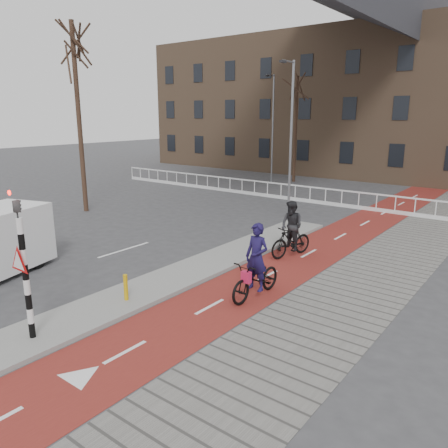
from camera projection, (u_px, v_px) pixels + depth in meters
The scene contains 14 objects.
ground at pixel (117, 318), 11.47m from camera, with size 120.00×120.00×0.00m, color #38383A.
bike_lane at pixel (331, 242), 18.28m from camera, with size 2.50×60.00×0.01m, color maroon.
sidewalk at pixel (399, 254), 16.62m from camera, with size 3.00×60.00×0.01m, color slate.
curb_island at pixel (197, 269), 14.95m from camera, with size 1.80×16.00×0.12m, color gray.
traffic_signal at pixel (23, 262), 9.79m from camera, with size 0.80×0.80×3.68m.
bollard at pixel (126, 287), 12.22m from camera, with size 0.12×0.12×0.75m, color #CC9D0B.
cyclist_near at pixel (256, 273), 12.58m from camera, with size 0.84×2.19×2.22m.
cyclist_far at pixel (291, 234), 16.20m from camera, with size 1.07×2.06×2.10m.
railing at pixel (281, 194), 27.42m from camera, with size 28.00×0.10×0.99m.
townhouse_row at pixel (397, 81), 35.92m from camera, with size 46.00×10.00×15.90m.
tree_left at pixel (79, 120), 22.90m from camera, with size 0.25×0.25×9.76m, color #311E15.
tree_mid at pixel (295, 130), 33.51m from camera, with size 0.24×0.24×7.93m, color #311E15.
streetlight_near at pixel (291, 144), 21.09m from camera, with size 0.12×0.12×7.62m, color slate.
streetlight_left at pixel (273, 130), 33.12m from camera, with size 0.12×0.12×8.01m, color slate.
Camera 1 is at (8.63, -6.63, 5.22)m, focal length 35.00 mm.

